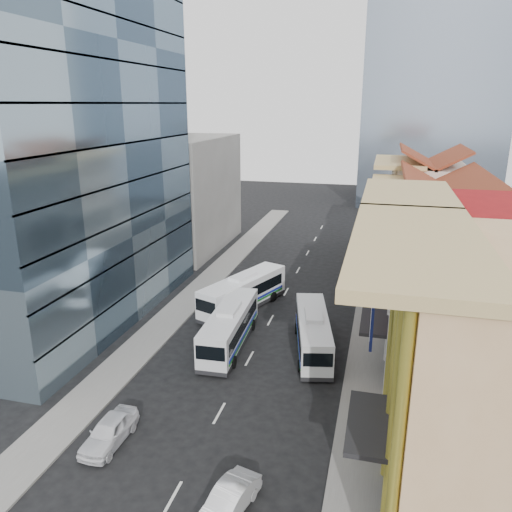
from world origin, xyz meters
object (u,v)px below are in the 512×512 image
(office_tower, at_px, (58,142))
(sedan_left, at_px, (109,431))
(bus_left_near, at_px, (230,326))
(bus_right, at_px, (313,332))
(sedan_right, at_px, (228,501))
(shophouse_tan, at_px, (492,382))
(bus_left_far, at_px, (243,292))

(office_tower, relative_size, sedan_left, 6.95)
(bus_left_near, xyz_separation_m, bus_right, (6.32, 0.74, -0.07))
(office_tower, bearing_deg, sedan_right, -42.51)
(shophouse_tan, distance_m, bus_left_far, 25.72)
(bus_right, bearing_deg, sedan_left, -136.46)
(shophouse_tan, distance_m, bus_left_near, 20.28)
(shophouse_tan, relative_size, bus_left_near, 1.39)
(office_tower, height_order, sedan_right, office_tower)
(shophouse_tan, bearing_deg, office_tower, 155.70)
(sedan_left, bearing_deg, bus_left_near, 77.84)
(bus_left_far, relative_size, bus_right, 1.07)
(office_tower, height_order, bus_right, office_tower)
(bus_left_near, height_order, sedan_right, bus_left_near)
(bus_left_far, distance_m, sedan_left, 20.08)
(shophouse_tan, xyz_separation_m, sedan_right, (-11.14, -4.20, -5.34))
(bus_left_far, height_order, bus_right, bus_left_far)
(office_tower, bearing_deg, bus_right, -4.32)
(bus_left_near, xyz_separation_m, bus_left_far, (-0.95, 7.19, 0.04))
(bus_right, bearing_deg, bus_left_far, 126.42)
(shophouse_tan, distance_m, office_tower, 35.19)
(office_tower, xyz_separation_m, sedan_right, (19.86, -18.20, -14.34))
(bus_left_near, relative_size, sedan_left, 2.34)
(bus_left_near, distance_m, bus_right, 6.36)
(shophouse_tan, distance_m, bus_right, 16.35)
(shophouse_tan, xyz_separation_m, bus_left_far, (-16.96, 18.84, -4.34))
(office_tower, height_order, bus_left_far, office_tower)
(shophouse_tan, bearing_deg, sedan_left, -176.63)
(bus_left_near, xyz_separation_m, sedan_right, (4.87, -15.85, -0.96))
(shophouse_tan, bearing_deg, bus_right, 128.04)
(bus_left_near, bearing_deg, sedan_left, -105.39)
(sedan_left, bearing_deg, sedan_right, -20.65)
(bus_left_near, height_order, bus_right, bus_left_near)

